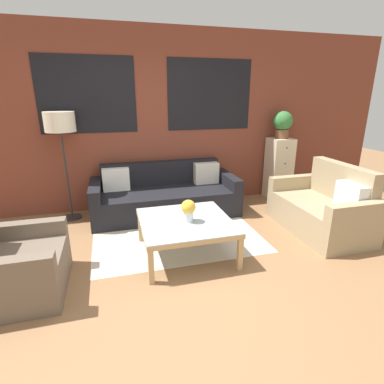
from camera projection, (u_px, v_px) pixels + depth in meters
The scene contains 11 objects.
ground_plane at pixel (193, 285), 2.99m from camera, with size 16.00×16.00×0.00m, color #8E6642.
wall_back_brick at pixel (152, 121), 4.79m from camera, with size 8.40×0.09×2.80m.
rug at pixel (175, 232), 4.12m from camera, with size 2.17×1.72×0.00m.
couch_dark at pixel (165, 197), 4.72m from camera, with size 2.23×0.88×0.78m.
settee_vintage at pixel (323, 209), 4.11m from camera, with size 0.80×1.41×0.92m.
armchair_corner at pixel (14, 267), 2.80m from camera, with size 0.80×0.91×0.84m.
coffee_table at pixel (186, 224), 3.46m from camera, with size 1.03×1.03×0.44m.
floor_lamp at pixel (60, 126), 4.18m from camera, with size 0.42×0.42×1.59m.
drawer_cabinet at pixel (279, 169), 5.37m from camera, with size 0.39×0.40×1.08m.
potted_plant at pixel (283, 123), 5.12m from camera, with size 0.33×0.33×0.46m.
flower_vase at pixel (188, 209), 3.35m from camera, with size 0.16×0.16×0.26m.
Camera 1 is at (-0.69, -2.46, 1.82)m, focal length 28.00 mm.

